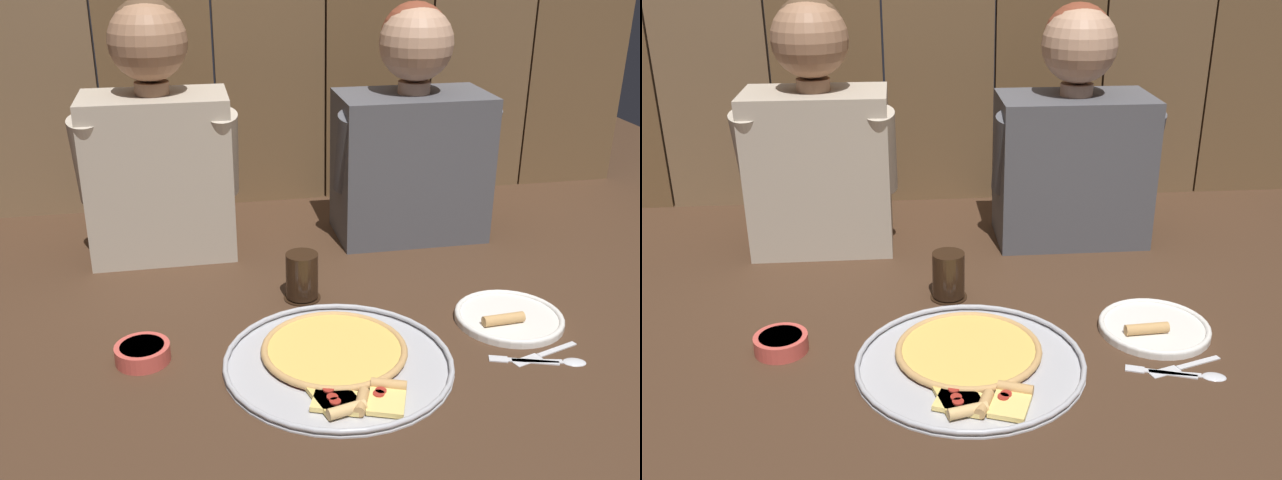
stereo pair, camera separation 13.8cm
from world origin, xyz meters
TOP-DOWN VIEW (x-y plane):
  - ground_plane at (0.00, 0.00)m, footprint 3.20×3.20m
  - pizza_tray at (-0.00, -0.07)m, footprint 0.43×0.43m
  - dinner_plate at (0.38, 0.02)m, footprint 0.22×0.22m
  - drinking_glass at (-0.02, 0.20)m, footprint 0.08×0.08m
  - dipping_bowl at (-0.36, 0.01)m, footprint 0.10×0.10m
  - table_fork at (0.34, -0.13)m, footprint 0.13×0.06m
  - table_knife at (0.40, -0.12)m, footprint 0.15×0.06m
  - table_spoon at (0.42, -0.15)m, footprint 0.14×0.05m
  - diner_left at (-0.32, 0.52)m, footprint 0.38×0.21m
  - diner_right at (0.32, 0.52)m, footprint 0.42×0.22m

SIDE VIEW (x-z plane):
  - ground_plane at x=0.00m, z-range 0.00..0.00m
  - table_knife at x=0.40m, z-range 0.00..0.00m
  - table_fork at x=0.34m, z-range 0.00..0.01m
  - table_spoon at x=0.42m, z-range 0.00..0.01m
  - dinner_plate at x=0.38m, z-range -0.01..0.03m
  - pizza_tray at x=0.00m, z-range 0.00..0.02m
  - dipping_bowl at x=-0.36m, z-range 0.00..0.04m
  - drinking_glass at x=-0.02m, z-range 0.00..0.11m
  - diner_right at x=0.32m, z-range -0.03..0.57m
  - diner_left at x=-0.32m, z-range -0.02..0.59m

